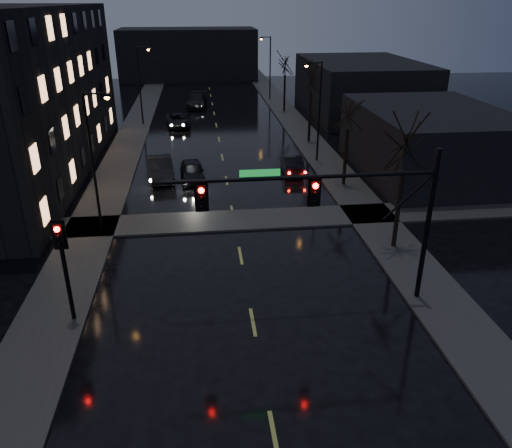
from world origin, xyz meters
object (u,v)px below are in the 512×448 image
object	(u,v)px
oncoming_car_c	(178,120)
lead_car	(292,164)
oncoming_car_d	(197,101)
oncoming_car_a	(192,171)
oncoming_car_b	(161,168)

from	to	relation	value
oncoming_car_c	lead_car	xyz separation A→B (m)	(9.23, -16.50, 0.01)
lead_car	oncoming_car_d	bearing A→B (deg)	-71.41
oncoming_car_d	oncoming_car_a	bearing A→B (deg)	-85.19
oncoming_car_b	lead_car	bearing A→B (deg)	-6.00
oncoming_car_a	oncoming_car_c	size ratio (longest dim) A/B	0.89
oncoming_car_a	oncoming_car_d	size ratio (longest dim) A/B	0.76
oncoming_car_a	oncoming_car_b	xyz separation A→B (m)	(-2.34, 0.71, 0.07)
oncoming_car_a	lead_car	xyz separation A→B (m)	(7.71, 1.03, -0.05)
oncoming_car_c	lead_car	distance (m)	18.91
oncoming_car_b	oncoming_car_d	xyz separation A→B (m)	(2.87, 26.76, 0.01)
oncoming_car_b	oncoming_car_c	size ratio (longest dim) A/B	1.01
oncoming_car_d	lead_car	xyz separation A→B (m)	(7.18, -26.43, -0.13)
oncoming_car_b	oncoming_car_a	bearing A→B (deg)	-24.66
oncoming_car_a	lead_car	size ratio (longest dim) A/B	1.03
oncoming_car_a	oncoming_car_b	bearing A→B (deg)	159.02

